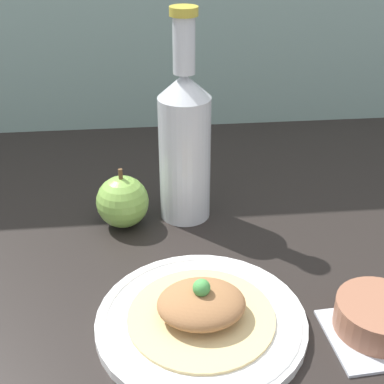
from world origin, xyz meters
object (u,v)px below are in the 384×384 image
dipping_bowl (378,317)px  cider_bottle (185,142)px  plated_food (201,307)px  plate (201,321)px  apple (123,202)px

dipping_bowl → cider_bottle: bearing=125.4°
plated_food → cider_bottle: (0.44, 25.56, 9.65)cm
plated_food → cider_bottle: 27.32cm
plated_food → dipping_bowl: bearing=-7.6°
plate → dipping_bowl: size_ratio=2.49×
plate → apple: 25.61cm
plate → dipping_bowl: dipping_bowl is taller
plated_food → cider_bottle: cider_bottle is taller
apple → cider_bottle: bearing=11.2°
apple → plated_food: bearing=-68.4°
apple → plate: bearing=-68.4°
plate → dipping_bowl: bearing=-7.6°
cider_bottle → apple: bearing=-168.8°
plate → cider_bottle: bearing=89.0°
cider_bottle → dipping_bowl: bearing=-54.6°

